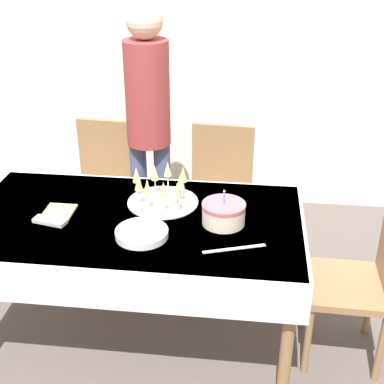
{
  "coord_description": "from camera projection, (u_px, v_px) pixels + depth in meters",
  "views": [
    {
      "loc": [
        0.57,
        -2.3,
        2.12
      ],
      "look_at": [
        0.29,
        0.09,
        0.89
      ],
      "focal_mm": 50.0,
      "sensor_mm": 36.0,
      "label": 1
    }
  ],
  "objects": [
    {
      "name": "plate_stack_main",
      "position": [
        142.0,
        233.0,
        2.54
      ],
      "size": [
        0.25,
        0.25,
        0.03
      ],
      "color": "white",
      "rests_on": "dining_table"
    },
    {
      "name": "birthday_cake",
      "position": [
        224.0,
        214.0,
        2.63
      ],
      "size": [
        0.22,
        0.22,
        0.18
      ],
      "color": "beige",
      "rests_on": "dining_table"
    },
    {
      "name": "cake_knife",
      "position": [
        234.0,
        249.0,
        2.45
      ],
      "size": [
        0.29,
        0.11,
        0.0
      ],
      "color": "silver",
      "rests_on": "dining_table"
    },
    {
      "name": "wall_back",
      "position": [
        180.0,
        35.0,
        4.0
      ],
      "size": [
        8.0,
        0.05,
        2.7
      ],
      "color": "silver",
      "rests_on": "ground_plane"
    },
    {
      "name": "napkin_pile",
      "position": [
        59.0,
        211.0,
        2.76
      ],
      "size": [
        0.15,
        0.15,
        0.01
      ],
      "color": "#E0D166",
      "rests_on": "dining_table"
    },
    {
      "name": "person_standing",
      "position": [
        148.0,
        112.0,
        3.37
      ],
      "size": [
        0.28,
        0.28,
        1.71
      ],
      "color": "#3F4C72",
      "rests_on": "ground_plane"
    },
    {
      "name": "dining_table",
      "position": [
        134.0,
        235.0,
        2.76
      ],
      "size": [
        1.73,
        0.94,
        0.77
      ],
      "color": "silver",
      "rests_on": "ground_plane"
    },
    {
      "name": "ground_plane",
      "position": [
        140.0,
        334.0,
        3.06
      ],
      "size": [
        12.0,
        12.0,
        0.0
      ],
      "primitive_type": "plane",
      "color": "#564C47"
    },
    {
      "name": "dining_chair_far_left",
      "position": [
        105.0,
        187.0,
        3.55
      ],
      "size": [
        0.45,
        0.45,
        0.96
      ],
      "color": "olive",
      "rests_on": "ground_plane"
    },
    {
      "name": "champagne_tray",
      "position": [
        162.0,
        188.0,
        2.81
      ],
      "size": [
        0.38,
        0.38,
        0.18
      ],
      "color": "silver",
      "rests_on": "dining_table"
    },
    {
      "name": "dining_chair_right_end",
      "position": [
        365.0,
        273.0,
        2.69
      ],
      "size": [
        0.43,
        0.43,
        0.96
      ],
      "color": "olive",
      "rests_on": "ground_plane"
    },
    {
      "name": "dining_chair_far_right",
      "position": [
        219.0,
        193.0,
        3.47
      ],
      "size": [
        0.45,
        0.45,
        0.96
      ],
      "color": "olive",
      "rests_on": "ground_plane"
    },
    {
      "name": "fork_pile",
      "position": [
        50.0,
        221.0,
        2.66
      ],
      "size": [
        0.18,
        0.1,
        0.02
      ],
      "color": "silver",
      "rests_on": "dining_table"
    }
  ]
}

